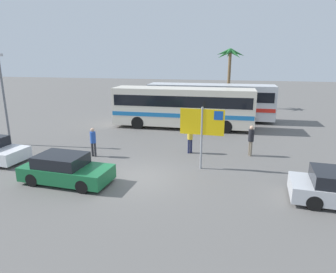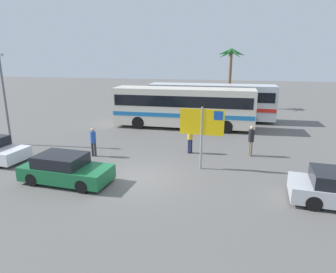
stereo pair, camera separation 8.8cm
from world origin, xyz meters
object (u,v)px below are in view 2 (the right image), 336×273
at_px(pedestrian_by_bus, 251,138).
at_px(pedestrian_near_sign, 93,140).
at_px(bus_front_coach, 183,106).
at_px(bus_rear_coach, 211,100).
at_px(pedestrian_crossing_lot, 190,136).
at_px(ferry_sign, 203,125).
at_px(car_green, 65,169).

xyz_separation_m(pedestrian_by_bus, pedestrian_near_sign, (-8.82, -1.96, -0.07)).
xyz_separation_m(bus_front_coach, bus_rear_coach, (1.91, 3.52, 0.00)).
distance_m(pedestrian_by_bus, pedestrian_crossing_lot, 3.49).
bearing_deg(pedestrian_near_sign, pedestrian_crossing_lot, 113.04).
bearing_deg(bus_front_coach, ferry_sign, -74.72).
bearing_deg(bus_rear_coach, car_green, -109.65).
height_order(bus_front_coach, pedestrian_crossing_lot, bus_front_coach).
relative_size(pedestrian_by_bus, pedestrian_near_sign, 1.06).
xyz_separation_m(car_green, pedestrian_by_bus, (8.45, 5.65, 0.42)).
height_order(car_green, pedestrian_by_bus, pedestrian_by_bus).
xyz_separation_m(car_green, pedestrian_crossing_lot, (4.97, 5.43, 0.40)).
relative_size(bus_rear_coach, ferry_sign, 3.44).
relative_size(bus_rear_coach, pedestrian_by_bus, 6.17).
distance_m(bus_front_coach, pedestrian_crossing_lot, 6.48).
height_order(car_green, pedestrian_near_sign, pedestrian_near_sign).
height_order(bus_rear_coach, pedestrian_crossing_lot, bus_rear_coach).
xyz_separation_m(bus_rear_coach, pedestrian_near_sign, (-5.81, -11.54, -0.79)).
distance_m(car_green, pedestrian_by_bus, 10.18).
height_order(ferry_sign, pedestrian_crossing_lot, ferry_sign).
distance_m(ferry_sign, pedestrian_crossing_lot, 2.90).
height_order(bus_front_coach, ferry_sign, ferry_sign).
bearing_deg(car_green, bus_front_coach, 77.63).
distance_m(pedestrian_by_bus, pedestrian_near_sign, 9.04).
relative_size(bus_rear_coach, car_green, 2.63).
bearing_deg(bus_front_coach, pedestrian_crossing_lot, -77.07).
bearing_deg(bus_front_coach, pedestrian_near_sign, -115.88).
distance_m(bus_front_coach, pedestrian_by_bus, 7.84).
relative_size(ferry_sign, car_green, 0.76).
relative_size(bus_front_coach, pedestrian_near_sign, 6.55).
xyz_separation_m(bus_front_coach, pedestrian_crossing_lot, (1.44, -6.28, -0.75)).
bearing_deg(ferry_sign, pedestrian_crossing_lot, 114.12).
xyz_separation_m(bus_rear_coach, ferry_sign, (0.46, -12.22, 0.54)).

